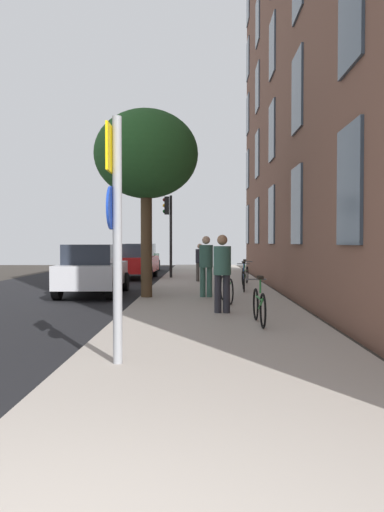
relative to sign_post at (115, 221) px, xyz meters
The scene contains 17 objects.
ground_plane 10.96m from the sign_post, 101.14° to the left, with size 41.80×41.80×0.00m, color #332D28.
road_asphalt 11.54m from the sign_post, 111.58° to the left, with size 7.00×38.00×0.01m, color black.
sidewalk 10.84m from the sign_post, 82.37° to the left, with size 4.20×38.00×0.12m, color #9E9389.
building_facade 12.56m from the sign_post, 68.29° to the left, with size 0.56×27.00×16.59m.
sign_post is the anchor object (origin of this frame).
traffic_light 16.35m from the sign_post, 91.29° to the left, with size 0.43×0.24×3.68m.
tree_near 8.39m from the sign_post, 93.36° to the left, with size 2.98×2.98×5.37m.
bicycle_0 4.18m from the sign_post, 55.36° to the left, with size 0.42×1.63×0.94m.
bicycle_1 7.18m from the sign_post, 75.42° to the left, with size 0.43×1.63×0.96m.
bicycle_2 10.40m from the sign_post, 76.03° to the left, with size 0.42×1.68×0.97m.
bicycle_3 12.93m from the sign_post, 77.62° to the left, with size 0.53×1.72×0.95m.
pedestrian_0 5.10m from the sign_post, 71.76° to the left, with size 0.49×0.49×1.74m.
pedestrian_1 8.23m from the sign_post, 81.25° to the left, with size 0.46×0.46×1.76m.
pedestrian_2 14.12m from the sign_post, 85.75° to the left, with size 0.44×0.44×1.53m.
car_0 9.96m from the sign_post, 103.69° to the left, with size 1.93×4.44×1.62m.
car_1 17.25m from the sign_post, 96.56° to the left, with size 1.85×4.19×1.62m.
car_2 23.03m from the sign_post, 95.90° to the left, with size 1.94×4.15×1.62m.
Camera 1 is at (0.79, -2.12, 1.69)m, focal length 35.72 mm.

